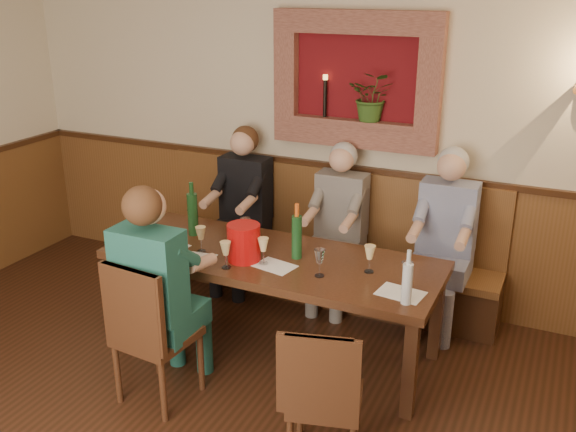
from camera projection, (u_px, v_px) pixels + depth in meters
The scene contains 27 objects.
room_shell at pixel (68, 166), 2.58m from camera, with size 6.04×6.04×2.82m.
wainscoting at pixel (101, 431), 3.03m from camera, with size 6.02×6.02×1.15m.
wall_niche at pixel (360, 86), 5.02m from camera, with size 1.36×0.30×1.06m.
dining_table at pixel (272, 265), 4.58m from camera, with size 2.40×0.90×0.75m.
bench at pixel (321, 260), 5.50m from camera, with size 3.00×0.45×1.11m.
chair_near_left at pixel (157, 359), 4.14m from camera, with size 0.48×0.48×1.00m.
chair_near_right at pixel (325, 422), 3.59m from camera, with size 0.48×0.48×0.90m.
person_bench_left at pixel (242, 223), 5.60m from camera, with size 0.42×0.52×1.44m.
person_bench_mid at pixel (337, 242), 5.26m from camera, with size 0.40×0.49×1.39m.
person_bench_right at pixel (442, 257), 4.91m from camera, with size 0.43×0.52×1.44m.
person_chair_front at pixel (161, 309), 4.10m from camera, with size 0.44×0.54×1.47m.
spittoon_bucket at pixel (244, 242), 4.44m from camera, with size 0.23×0.23×0.26m, color red.
wine_bottle_green_a at pixel (297, 236), 4.46m from camera, with size 0.09×0.09×0.40m.
wine_bottle_green_b at pixel (193, 213), 4.87m from camera, with size 0.10×0.10×0.42m.
water_bottle at pixel (407, 282), 3.84m from camera, with size 0.06×0.06×0.35m.
tasting_sheet_a at pixel (168, 246), 4.72m from camera, with size 0.29×0.20×0.00m, color white.
tasting_sheet_b at pixel (275, 266), 4.39m from camera, with size 0.27×0.19×0.00m, color white.
tasting_sheet_c at pixel (401, 293), 4.01m from camera, with size 0.28×0.20×0.00m, color white.
tasting_sheet_d at pixel (191, 258), 4.51m from camera, with size 0.31×0.22×0.00m, color white.
wine_glass_0 at pixel (263, 251), 4.39m from camera, with size 0.08×0.08×0.19m, color #FBE096, non-canonical shape.
wine_glass_1 at pixel (320, 263), 4.21m from camera, with size 0.08×0.08×0.19m, color white, non-canonical shape.
wine_glass_2 at pixel (246, 230), 4.75m from camera, with size 0.08×0.08×0.19m, color white, non-canonical shape.
wine_glass_3 at pixel (192, 221), 4.93m from camera, with size 0.08×0.08×0.19m, color white, non-canonical shape.
wine_glass_4 at pixel (226, 255), 4.33m from camera, with size 0.08×0.08×0.19m, color #FBE096, non-canonical shape.
wine_glass_5 at pixel (407, 276), 4.02m from camera, with size 0.08×0.08×0.19m, color white, non-canonical shape.
wine_glass_6 at pixel (370, 259), 4.27m from camera, with size 0.08×0.08×0.19m, color #FBE096, non-canonical shape.
wine_glass_7 at pixel (201, 239), 4.59m from camera, with size 0.08×0.08×0.19m, color #FBE096, non-canonical shape.
Camera 1 is at (1.85, -1.89, 2.60)m, focal length 40.00 mm.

